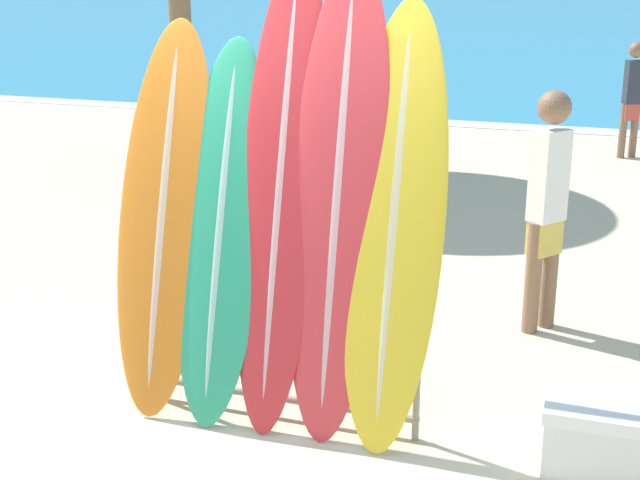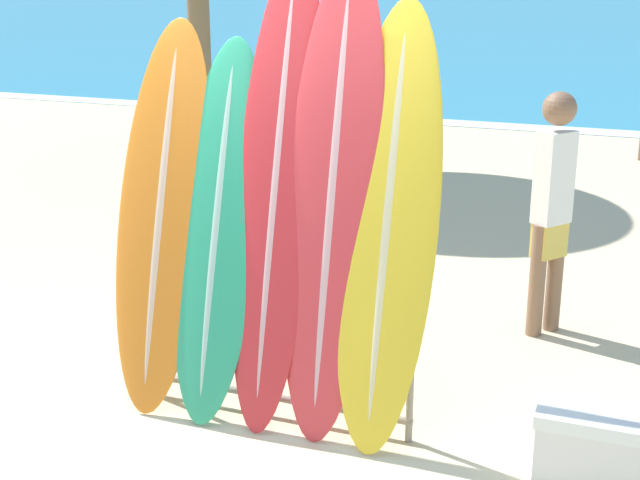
{
  "view_description": "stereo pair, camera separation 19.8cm",
  "coord_description": "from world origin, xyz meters",
  "px_view_note": "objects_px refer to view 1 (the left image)",
  "views": [
    {
      "loc": [
        1.87,
        -4.02,
        2.52
      ],
      "look_at": [
        0.13,
        1.08,
        0.84
      ],
      "focal_mm": 50.0,
      "sensor_mm": 36.0,
      "label": 1
    },
    {
      "loc": [
        2.05,
        -3.95,
        2.52
      ],
      "look_at": [
        0.13,
        1.08,
        0.84
      ],
      "focal_mm": 50.0,
      "sensor_mm": 36.0,
      "label": 2
    }
  ],
  "objects_px": {
    "surfboard_slot_3": "(338,203)",
    "surfboard_rack": "(275,346)",
    "surfboard_slot_0": "(164,219)",
    "surfboard_slot_2": "(281,195)",
    "person_near_water": "(632,95)",
    "person_mid_beach": "(547,203)",
    "surfboard_slot_1": "(222,233)",
    "surfboard_slot_4": "(394,229)",
    "cooler_box": "(604,442)"
  },
  "relations": [
    {
      "from": "surfboard_rack",
      "to": "surfboard_slot_1",
      "type": "relative_size",
      "value": 0.79
    },
    {
      "from": "surfboard_rack",
      "to": "surfboard_slot_1",
      "type": "bearing_deg",
      "value": 172.94
    },
    {
      "from": "surfboard_slot_4",
      "to": "cooler_box",
      "type": "relative_size",
      "value": 3.89
    },
    {
      "from": "surfboard_slot_3",
      "to": "cooler_box",
      "type": "bearing_deg",
      "value": -5.38
    },
    {
      "from": "surfboard_slot_0",
      "to": "person_mid_beach",
      "type": "height_order",
      "value": "surfboard_slot_0"
    },
    {
      "from": "surfboard_slot_1",
      "to": "cooler_box",
      "type": "height_order",
      "value": "surfboard_slot_1"
    },
    {
      "from": "surfboard_rack",
      "to": "surfboard_slot_2",
      "type": "height_order",
      "value": "surfboard_slot_2"
    },
    {
      "from": "person_mid_beach",
      "to": "cooler_box",
      "type": "height_order",
      "value": "person_mid_beach"
    },
    {
      "from": "surfboard_slot_3",
      "to": "surfboard_slot_0",
      "type": "bearing_deg",
      "value": -178.24
    },
    {
      "from": "surfboard_slot_1",
      "to": "person_mid_beach",
      "type": "relative_size",
      "value": 1.25
    },
    {
      "from": "surfboard_rack",
      "to": "person_near_water",
      "type": "bearing_deg",
      "value": 77.36
    },
    {
      "from": "surfboard_slot_1",
      "to": "person_mid_beach",
      "type": "xyz_separation_m",
      "value": [
        1.63,
        1.78,
        -0.14
      ]
    },
    {
      "from": "surfboard_slot_4",
      "to": "cooler_box",
      "type": "height_order",
      "value": "surfboard_slot_4"
    },
    {
      "from": "surfboard_rack",
      "to": "person_mid_beach",
      "type": "distance_m",
      "value": 2.29
    },
    {
      "from": "surfboard_slot_0",
      "to": "surfboard_slot_1",
      "type": "height_order",
      "value": "surfboard_slot_0"
    },
    {
      "from": "surfboard_rack",
      "to": "surfboard_slot_0",
      "type": "relative_size",
      "value": 0.76
    },
    {
      "from": "surfboard_slot_4",
      "to": "surfboard_slot_2",
      "type": "bearing_deg",
      "value": 176.93
    },
    {
      "from": "surfboard_rack",
      "to": "surfboard_slot_0",
      "type": "xyz_separation_m",
      "value": [
        -0.69,
        0.05,
        0.67
      ]
    },
    {
      "from": "surfboard_slot_0",
      "to": "surfboard_slot_4",
      "type": "bearing_deg",
      "value": 0.48
    },
    {
      "from": "surfboard_slot_4",
      "to": "person_near_water",
      "type": "height_order",
      "value": "surfboard_slot_4"
    },
    {
      "from": "surfboard_slot_4",
      "to": "person_mid_beach",
      "type": "relative_size",
      "value": 1.38
    },
    {
      "from": "surfboard_slot_2",
      "to": "surfboard_slot_4",
      "type": "bearing_deg",
      "value": -3.07
    },
    {
      "from": "surfboard_rack",
      "to": "person_mid_beach",
      "type": "height_order",
      "value": "person_mid_beach"
    },
    {
      "from": "surfboard_slot_3",
      "to": "surfboard_rack",
      "type": "bearing_deg",
      "value": -166.13
    },
    {
      "from": "surfboard_slot_0",
      "to": "person_mid_beach",
      "type": "xyz_separation_m",
      "value": [
        2.0,
        1.76,
        -0.18
      ]
    },
    {
      "from": "surfboard_rack",
      "to": "surfboard_slot_4",
      "type": "relative_size",
      "value": 0.72
    },
    {
      "from": "surfboard_slot_0",
      "to": "surfboard_slot_2",
      "type": "bearing_deg",
      "value": 3.78
    },
    {
      "from": "surfboard_slot_1",
      "to": "cooler_box",
      "type": "bearing_deg",
      "value": -2.51
    },
    {
      "from": "person_mid_beach",
      "to": "surfboard_slot_1",
      "type": "bearing_deg",
      "value": 173.04
    },
    {
      "from": "surfboard_slot_1",
      "to": "person_near_water",
      "type": "distance_m",
      "value": 8.48
    },
    {
      "from": "surfboard_slot_0",
      "to": "surfboard_slot_3",
      "type": "height_order",
      "value": "surfboard_slot_3"
    },
    {
      "from": "surfboard_slot_1",
      "to": "person_near_water",
      "type": "height_order",
      "value": "surfboard_slot_1"
    },
    {
      "from": "surfboard_slot_3",
      "to": "person_near_water",
      "type": "bearing_deg",
      "value": 79.55
    },
    {
      "from": "surfboard_slot_3",
      "to": "person_mid_beach",
      "type": "xyz_separation_m",
      "value": [
        0.97,
        1.73,
        -0.36
      ]
    },
    {
      "from": "surfboard_slot_1",
      "to": "surfboard_slot_2",
      "type": "xyz_separation_m",
      "value": [
        0.34,
        0.06,
        0.24
      ]
    },
    {
      "from": "surfboard_slot_3",
      "to": "surfboard_slot_4",
      "type": "bearing_deg",
      "value": -3.69
    },
    {
      "from": "surfboard_slot_4",
      "to": "cooler_box",
      "type": "distance_m",
      "value": 1.52
    },
    {
      "from": "surfboard_slot_0",
      "to": "cooler_box",
      "type": "bearing_deg",
      "value": -2.44
    },
    {
      "from": "surfboard_slot_1",
      "to": "surfboard_slot_4",
      "type": "bearing_deg",
      "value": 1.4
    },
    {
      "from": "surfboard_slot_0",
      "to": "person_near_water",
      "type": "relative_size",
      "value": 1.45
    },
    {
      "from": "surfboard_slot_2",
      "to": "person_near_water",
      "type": "relative_size",
      "value": 1.7
    },
    {
      "from": "surfboard_slot_1",
      "to": "surfboard_slot_4",
      "type": "distance_m",
      "value": 0.99
    },
    {
      "from": "surfboard_slot_1",
      "to": "surfboard_slot_2",
      "type": "distance_m",
      "value": 0.41
    },
    {
      "from": "person_mid_beach",
      "to": "surfboard_slot_3",
      "type": "bearing_deg",
      "value": -173.51
    },
    {
      "from": "surfboard_rack",
      "to": "surfboard_slot_1",
      "type": "height_order",
      "value": "surfboard_slot_1"
    },
    {
      "from": "surfboard_slot_4",
      "to": "surfboard_rack",
      "type": "bearing_deg",
      "value": -174.45
    },
    {
      "from": "surfboard_rack",
      "to": "surfboard_slot_0",
      "type": "bearing_deg",
      "value": 175.61
    },
    {
      "from": "surfboard_slot_2",
      "to": "cooler_box",
      "type": "distance_m",
      "value": 2.12
    },
    {
      "from": "surfboard_slot_2",
      "to": "surfboard_slot_3",
      "type": "bearing_deg",
      "value": -2.47
    },
    {
      "from": "surfboard_rack",
      "to": "person_mid_beach",
      "type": "bearing_deg",
      "value": 54.23
    }
  ]
}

